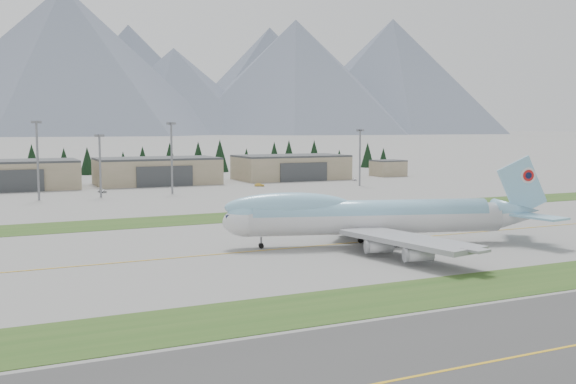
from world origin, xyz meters
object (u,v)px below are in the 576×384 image
hangar_center (157,171)px  service_vehicle_c (355,181)px  hangar_right (291,167)px  boeing_747_freighter (372,216)px  service_vehicle_a (102,193)px  hangar_left (10,175)px  service_vehicle_b (259,186)px

hangar_center → service_vehicle_c: size_ratio=13.33×
service_vehicle_c → hangar_right: bearing=166.5°
hangar_center → service_vehicle_c: hangar_center is taller
boeing_747_freighter → service_vehicle_a: 130.66m
service_vehicle_a → hangar_center: bearing=23.4°
boeing_747_freighter → hangar_left: 165.34m
hangar_center → hangar_right: (60.00, 0.00, 0.00)m
hangar_center → service_vehicle_a: 37.80m
hangar_right → service_vehicle_c: hangar_right is taller
boeing_747_freighter → hangar_right: 162.81m
service_vehicle_b → boeing_747_freighter: bearing=-166.3°
boeing_747_freighter → service_vehicle_c: (75.65, 134.61, -5.70)m
boeing_747_freighter → service_vehicle_c: size_ratio=18.18×
boeing_747_freighter → service_vehicle_b: size_ratio=16.79×
hangar_right → service_vehicle_a: bearing=-162.5°
hangar_left → service_vehicle_b: size_ratio=12.31×
hangar_center → hangar_right: bearing=0.0°
boeing_747_freighter → hangar_left: size_ratio=1.36×
hangar_left → hangar_center: size_ratio=1.00×
boeing_747_freighter → hangar_center: boeing_747_freighter is taller
boeing_747_freighter → hangar_right: (53.89, 153.63, -0.31)m
hangar_center → service_vehicle_b: bearing=-39.5°
boeing_747_freighter → hangar_left: boeing_747_freighter is taller
hangar_center → service_vehicle_b: hangar_center is taller
hangar_left → boeing_747_freighter: bearing=-68.3°
hangar_center → service_vehicle_a: bearing=-133.7°
hangar_right → hangar_center: bearing=180.0°
boeing_747_freighter → hangar_left: (-61.11, 153.63, -0.31)m
boeing_747_freighter → service_vehicle_c: boeing_747_freighter is taller
hangar_left → service_vehicle_a: (29.16, -27.06, -5.39)m
service_vehicle_b → hangar_left: bearing=98.7°
hangar_left → hangar_right: (115.00, 0.00, 0.00)m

